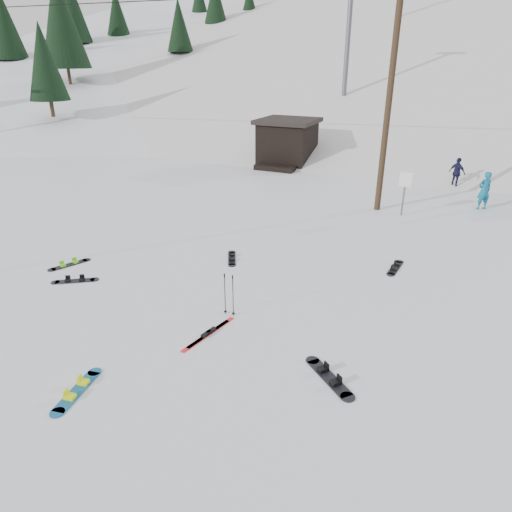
% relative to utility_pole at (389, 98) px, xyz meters
% --- Properties ---
extents(ground, '(200.00, 200.00, 0.00)m').
position_rel_utility_pole_xyz_m(ground, '(-2.00, -14.00, -4.68)').
color(ground, white).
rests_on(ground, ground).
extents(ski_slope, '(60.00, 85.24, 65.97)m').
position_rel_utility_pole_xyz_m(ski_slope, '(-2.00, 41.00, -16.68)').
color(ski_slope, silver).
rests_on(ski_slope, ground).
extents(ridge_left, '(47.54, 95.03, 58.38)m').
position_rel_utility_pole_xyz_m(ridge_left, '(-38.00, 34.00, -15.68)').
color(ridge_left, white).
rests_on(ridge_left, ground).
extents(treeline_left, '(20.00, 64.00, 10.00)m').
position_rel_utility_pole_xyz_m(treeline_left, '(-36.00, 26.00, -4.68)').
color(treeline_left, black).
rests_on(treeline_left, ground).
extents(treeline_crest, '(50.00, 6.00, 10.00)m').
position_rel_utility_pole_xyz_m(treeline_crest, '(-2.00, 72.00, -4.68)').
color(treeline_crest, black).
rests_on(treeline_crest, ski_slope).
extents(utility_pole, '(2.00, 0.26, 9.00)m').
position_rel_utility_pole_xyz_m(utility_pole, '(0.00, 0.00, 0.00)').
color(utility_pole, '#3A2819').
rests_on(utility_pole, ground).
extents(trail_sign, '(0.50, 0.09, 1.85)m').
position_rel_utility_pole_xyz_m(trail_sign, '(1.10, -0.42, -3.41)').
color(trail_sign, '#595B60').
rests_on(trail_sign, ground).
extents(lift_hut, '(3.40, 4.10, 2.75)m').
position_rel_utility_pole_xyz_m(lift_hut, '(-7.00, 6.94, -3.32)').
color(lift_hut, black).
rests_on(lift_hut, ground).
extents(lift_tower_near, '(2.20, 0.36, 8.00)m').
position_rel_utility_pole_xyz_m(lift_tower_near, '(-6.00, 16.00, 3.18)').
color(lift_tower_near, '#595B60').
rests_on(lift_tower_near, ski_slope).
extents(hero_snowboard, '(0.51, 1.52, 0.11)m').
position_rel_utility_pole_xyz_m(hero_snowboard, '(-3.09, -14.64, -4.65)').
color(hero_snowboard, '#176096').
rests_on(hero_snowboard, ground).
extents(hero_skis, '(0.45, 1.82, 0.10)m').
position_rel_utility_pole_xyz_m(hero_skis, '(-1.74, -11.74, -4.65)').
color(hero_skis, red).
rests_on(hero_skis, ground).
extents(ski_poles, '(0.32, 0.08, 1.16)m').
position_rel_utility_pole_xyz_m(ski_poles, '(-1.72, -10.69, -4.09)').
color(ski_poles, black).
rests_on(ski_poles, ground).
extents(board_scatter_a, '(1.20, 0.89, 0.10)m').
position_rel_utility_pole_xyz_m(board_scatter_a, '(-6.82, -10.95, -4.66)').
color(board_scatter_a, black).
rests_on(board_scatter_a, ground).
extents(board_scatter_b, '(0.76, 1.21, 0.09)m').
position_rel_utility_pole_xyz_m(board_scatter_b, '(-3.32, -7.49, -4.66)').
color(board_scatter_b, black).
rests_on(board_scatter_b, ground).
extents(board_scatter_c, '(0.70, 1.31, 0.10)m').
position_rel_utility_pole_xyz_m(board_scatter_c, '(-7.86, -10.14, -4.66)').
color(board_scatter_c, black).
rests_on(board_scatter_c, ground).
extents(board_scatter_d, '(1.31, 1.14, 0.11)m').
position_rel_utility_pole_xyz_m(board_scatter_d, '(1.40, -12.10, -4.65)').
color(board_scatter_d, black).
rests_on(board_scatter_d, ground).
extents(board_scatter_f, '(0.36, 1.37, 0.10)m').
position_rel_utility_pole_xyz_m(board_scatter_f, '(1.76, -5.96, -4.66)').
color(board_scatter_f, black).
rests_on(board_scatter_f, ground).
extents(skier_teal, '(0.73, 0.68, 1.67)m').
position_rel_utility_pole_xyz_m(skier_teal, '(4.16, 1.97, -3.84)').
color(skier_teal, '#0D6182').
rests_on(skier_teal, ground).
extents(skier_navy, '(0.95, 0.78, 1.52)m').
position_rel_utility_pole_xyz_m(skier_navy, '(2.90, 5.44, -3.92)').
color(skier_navy, '#161536').
rests_on(skier_navy, ground).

